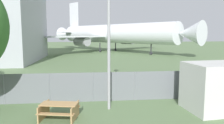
{
  "coord_description": "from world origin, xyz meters",
  "views": [
    {
      "loc": [
        -2.76,
        -2.73,
        4.0
      ],
      "look_at": [
        -1.08,
        13.06,
        2.0
      ],
      "focal_mm": 35.0,
      "sensor_mm": 36.0,
      "label": 1
    }
  ],
  "objects": [
    {
      "name": "picnic_bench_near_cabin",
      "position": [
        -4.2,
        7.48,
        0.47
      ],
      "size": [
        1.97,
        1.7,
        0.76
      ],
      "rotation": [
        0.0,
        0.0,
        -0.19
      ],
      "color": "tan",
      "rests_on": "ground"
    },
    {
      "name": "airplane",
      "position": [
        2.58,
        48.27,
        4.19
      ],
      "size": [
        30.02,
        36.13,
        12.77
      ],
      "rotation": [
        0.0,
        0.0,
        -0.9
      ],
      "color": "silver",
      "rests_on": "ground"
    },
    {
      "name": "perimeter_fence",
      "position": [
        0.0,
        10.06,
        0.88
      ],
      "size": [
        56.07,
        0.07,
        1.77
      ],
      "color": "slate",
      "rests_on": "ground"
    },
    {
      "name": "light_mast",
      "position": [
        -1.71,
        8.64,
        5.01
      ],
      "size": [
        0.44,
        0.44,
        8.26
      ],
      "color": "#99999E",
      "rests_on": "ground"
    },
    {
      "name": "portable_cabin",
      "position": [
        4.23,
        7.86,
        1.26
      ],
      "size": [
        3.87,
        2.72,
        2.53
      ],
      "rotation": [
        0.0,
        0.0,
        0.09
      ],
      "color": "silver",
      "rests_on": "ground"
    }
  ]
}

